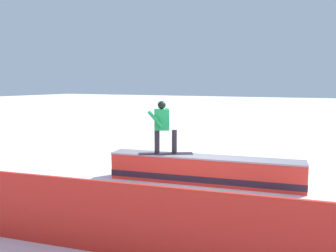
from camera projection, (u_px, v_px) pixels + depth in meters
ground_plane at (203, 183)px, 9.17m from camera, size 120.00×120.00×0.00m
grind_box at (204, 171)px, 9.13m from camera, size 5.19×1.47×0.74m
snowboarder at (163, 125)px, 9.29m from camera, size 1.43×0.98×1.45m
safety_fence at (107, 218)px, 5.32m from camera, size 11.45×1.94×1.17m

